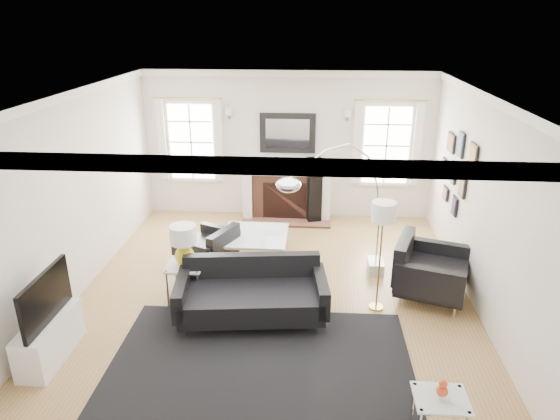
# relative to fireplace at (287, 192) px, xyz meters

# --- Properties ---
(floor) EXTENTS (6.00, 6.00, 0.00)m
(floor) POSITION_rel_fireplace_xyz_m (0.00, -2.79, -0.54)
(floor) COLOR olive
(floor) RESTS_ON ground
(back_wall) EXTENTS (5.50, 0.04, 2.80)m
(back_wall) POSITION_rel_fireplace_xyz_m (0.00, 0.21, 0.86)
(back_wall) COLOR silver
(back_wall) RESTS_ON floor
(front_wall) EXTENTS (5.50, 0.04, 2.80)m
(front_wall) POSITION_rel_fireplace_xyz_m (0.00, -5.79, 0.86)
(front_wall) COLOR silver
(front_wall) RESTS_ON floor
(left_wall) EXTENTS (0.04, 6.00, 2.80)m
(left_wall) POSITION_rel_fireplace_xyz_m (-2.75, -2.79, 0.86)
(left_wall) COLOR silver
(left_wall) RESTS_ON floor
(right_wall) EXTENTS (0.04, 6.00, 2.80)m
(right_wall) POSITION_rel_fireplace_xyz_m (2.75, -2.79, 0.86)
(right_wall) COLOR silver
(right_wall) RESTS_ON floor
(ceiling) EXTENTS (5.50, 6.00, 0.02)m
(ceiling) POSITION_rel_fireplace_xyz_m (0.00, -2.79, 2.26)
(ceiling) COLOR white
(ceiling) RESTS_ON back_wall
(crown_molding) EXTENTS (5.50, 6.00, 0.12)m
(crown_molding) POSITION_rel_fireplace_xyz_m (0.00, -2.79, 2.20)
(crown_molding) COLOR white
(crown_molding) RESTS_ON back_wall
(fireplace) EXTENTS (1.70, 0.69, 1.11)m
(fireplace) POSITION_rel_fireplace_xyz_m (0.00, 0.00, 0.00)
(fireplace) COLOR white
(fireplace) RESTS_ON floor
(mantel_mirror) EXTENTS (1.05, 0.07, 0.75)m
(mantel_mirror) POSITION_rel_fireplace_xyz_m (0.00, 0.16, 1.11)
(mantel_mirror) COLOR black
(mantel_mirror) RESTS_ON back_wall
(window_left) EXTENTS (1.24, 0.15, 1.62)m
(window_left) POSITION_rel_fireplace_xyz_m (-1.85, 0.16, 0.92)
(window_left) COLOR white
(window_left) RESTS_ON back_wall
(window_right) EXTENTS (1.24, 0.15, 1.62)m
(window_right) POSITION_rel_fireplace_xyz_m (1.85, 0.16, 0.92)
(window_right) COLOR white
(window_right) RESTS_ON back_wall
(gallery_wall) EXTENTS (0.04, 1.73, 1.29)m
(gallery_wall) POSITION_rel_fireplace_xyz_m (2.72, -1.50, 0.99)
(gallery_wall) COLOR black
(gallery_wall) RESTS_ON right_wall
(tv_unit) EXTENTS (0.35, 1.00, 1.09)m
(tv_unit) POSITION_rel_fireplace_xyz_m (-2.44, -4.49, -0.21)
(tv_unit) COLOR white
(tv_unit) RESTS_ON floor
(area_rug) EXTENTS (3.46, 2.89, 0.01)m
(area_rug) POSITION_rel_fireplace_xyz_m (-0.01, -4.76, -0.54)
(area_rug) COLOR black
(area_rug) RESTS_ON floor
(sofa) EXTENTS (2.01, 1.10, 0.63)m
(sofa) POSITION_rel_fireplace_xyz_m (-0.24, -3.48, -0.20)
(sofa) COLOR black
(sofa) RESTS_ON floor
(armchair_left) EXTENTS (1.01, 1.06, 0.56)m
(armchair_left) POSITION_rel_fireplace_xyz_m (-1.07, -2.12, -0.23)
(armchair_left) COLOR black
(armchair_left) RESTS_ON floor
(armchair_right) EXTENTS (1.19, 1.27, 0.70)m
(armchair_right) POSITION_rel_fireplace_xyz_m (2.13, -2.78, -0.15)
(armchair_right) COLOR black
(armchair_right) RESTS_ON floor
(coffee_table) EXTENTS (1.02, 1.02, 0.45)m
(coffee_table) POSITION_rel_fireplace_xyz_m (-0.39, -1.85, -0.12)
(coffee_table) COLOR silver
(coffee_table) RESTS_ON floor
(side_table_left) EXTENTS (0.50, 0.50, 0.55)m
(side_table_left) POSITION_rel_fireplace_xyz_m (-1.19, -3.13, -0.10)
(side_table_left) COLOR silver
(side_table_left) RESTS_ON floor
(nesting_table) EXTENTS (0.49, 0.41, 0.53)m
(nesting_table) POSITION_rel_fireplace_xyz_m (1.72, -5.44, -0.12)
(nesting_table) COLOR silver
(nesting_table) RESTS_ON floor
(gourd_lamp) EXTENTS (0.36, 0.36, 0.57)m
(gourd_lamp) POSITION_rel_fireplace_xyz_m (-1.19, -3.13, 0.34)
(gourd_lamp) COLOR gold
(gourd_lamp) RESTS_ON side_table_left
(orange_vase) EXTENTS (0.11, 0.11, 0.17)m
(orange_vase) POSITION_rel_fireplace_xyz_m (1.72, -5.44, 0.09)
(orange_vase) COLOR red
(orange_vase) RESTS_ON nesting_table
(arc_floor_lamp) EXTENTS (1.57, 1.45, 2.22)m
(arc_floor_lamp) POSITION_rel_fireplace_xyz_m (0.86, -2.66, 0.66)
(arc_floor_lamp) COLOR silver
(arc_floor_lamp) RESTS_ON floor
(stick_floor_lamp) EXTENTS (0.31, 0.31, 1.54)m
(stick_floor_lamp) POSITION_rel_fireplace_xyz_m (1.42, -3.15, 0.79)
(stick_floor_lamp) COLOR #A88D3A
(stick_floor_lamp) RESTS_ON floor
(speaker_tower) EXTENTS (0.31, 0.31, 1.26)m
(speaker_tower) POSITION_rel_fireplace_xyz_m (0.53, -0.14, 0.09)
(speaker_tower) COLOR black
(speaker_tower) RESTS_ON floor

